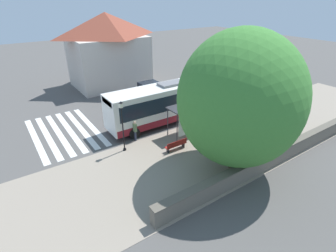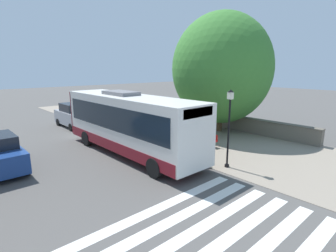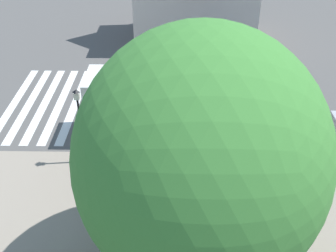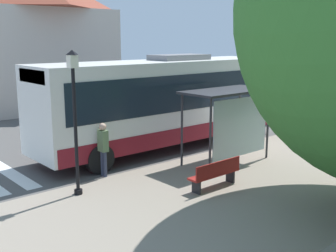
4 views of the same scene
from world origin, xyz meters
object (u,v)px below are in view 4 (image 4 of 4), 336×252
(bus, at_px, (164,101))
(parked_car_far_lane, at_px, (117,103))
(bench, at_px, (215,173))
(bus_shelter, at_px, (230,103))
(pedestrian, at_px, (103,145))
(parked_car_behind_bus, at_px, (305,102))
(street_lamp_near, at_px, (75,111))

(bus, bearing_deg, parked_car_far_lane, -17.50)
(parked_car_far_lane, bearing_deg, bench, 160.03)
(bus, bearing_deg, bench, 156.76)
(bus_shelter, xyz_separation_m, bench, (-1.52, 2.36, -1.71))
(bus, bearing_deg, pedestrian, 112.14)
(bus_shelter, height_order, parked_car_far_lane, bus_shelter)
(pedestrian, height_order, parked_car_behind_bus, parked_car_behind_bus)
(street_lamp_near, bearing_deg, bus, -65.05)
(bus, height_order, parked_car_behind_bus, bus)
(bus_shelter, xyz_separation_m, street_lamp_near, (0.74, 5.73, 0.27))
(pedestrian, bearing_deg, street_lamp_near, 122.01)
(bench, bearing_deg, parked_car_behind_bus, -70.06)
(bus_shelter, relative_size, parked_car_far_lane, 0.81)
(bench, height_order, street_lamp_near, street_lamp_near)
(bench, distance_m, street_lamp_near, 4.51)
(street_lamp_near, xyz_separation_m, parked_car_far_lane, (9.08, -7.49, -1.54))
(parked_car_behind_bus, distance_m, parked_car_far_lane, 10.41)
(street_lamp_near, distance_m, parked_car_behind_bus, 15.34)
(bench, height_order, parked_car_behind_bus, parked_car_behind_bus)
(pedestrian, distance_m, street_lamp_near, 2.21)
(bus_shelter, height_order, bench, bus_shelter)
(pedestrian, bearing_deg, parked_car_behind_bus, -85.38)
(bench, distance_m, parked_car_behind_bus, 12.53)
(bus, relative_size, parked_car_behind_bus, 2.48)
(bench, relative_size, parked_car_far_lane, 0.44)
(parked_car_behind_bus, bearing_deg, pedestrian, 94.62)
(bus_shelter, bearing_deg, parked_car_behind_bus, -73.73)
(street_lamp_near, height_order, parked_car_behind_bus, street_lamp_near)
(parked_car_behind_bus, bearing_deg, bench, 109.94)
(bus, bearing_deg, bus_shelter, -174.62)
(pedestrian, height_order, parked_car_far_lane, parked_car_far_lane)
(parked_car_behind_bus, bearing_deg, parked_car_far_lane, 47.26)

